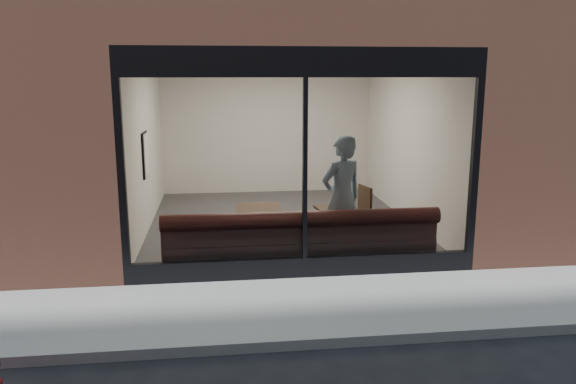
{
  "coord_description": "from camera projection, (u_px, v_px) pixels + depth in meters",
  "views": [
    {
      "loc": [
        -1.17,
        -5.45,
        2.84
      ],
      "look_at": [
        -0.19,
        2.4,
        1.18
      ],
      "focal_mm": 35.0,
      "sensor_mm": 36.0,
      "label": 1
    }
  ],
  "objects": [
    {
      "name": "kerb_near",
      "position": [
        334.0,
        341.0,
        5.96
      ],
      "size": [
        40.0,
        0.1,
        0.12
      ],
      "primitive_type": "cube",
      "color": "gray",
      "rests_on": "ground"
    },
    {
      "name": "sidewalk_near",
      "position": [
        317.0,
        306.0,
        6.99
      ],
      "size": [
        40.0,
        2.0,
        0.01
      ],
      "primitive_type": "cube",
      "color": "gray",
      "rests_on": "ground"
    },
    {
      "name": "cafe_wall_right",
      "position": [
        409.0,
        140.0,
        10.85
      ],
      "size": [
        0.0,
        6.0,
        6.0
      ],
      "primitive_type": "plane",
      "rotation": [
        1.57,
        0.0,
        -1.57
      ],
      "color": "silver",
      "rests_on": "ground"
    },
    {
      "name": "person",
      "position": [
        342.0,
        198.0,
        8.6
      ],
      "size": [
        0.84,
        0.71,
        1.95
      ],
      "primitive_type": "imported",
      "rotation": [
        0.0,
        0.0,
        3.55
      ],
      "color": "#85A4B7",
      "rests_on": "cafe_floor"
    },
    {
      "name": "cafe_floor",
      "position": [
        281.0,
        223.0,
        10.87
      ],
      "size": [
        6.0,
        6.0,
        0.0
      ],
      "primitive_type": "plane",
      "color": "#2D2D30",
      "rests_on": "ground"
    },
    {
      "name": "cafe_wall_back",
      "position": [
        267.0,
        127.0,
        13.45
      ],
      "size": [
        5.0,
        0.0,
        5.0
      ],
      "primitive_type": "plane",
      "rotation": [
        1.57,
        0.0,
        0.0
      ],
      "color": "silver",
      "rests_on": "ground"
    },
    {
      "name": "storefront_header",
      "position": [
        306.0,
        62.0,
        7.4
      ],
      "size": [
        5.0,
        0.1,
        0.4
      ],
      "primitive_type": "cube",
      "color": "black",
      "rests_on": "host_building_upper"
    },
    {
      "name": "wall_poster",
      "position": [
        146.0,
        155.0,
        9.99
      ],
      "size": [
        0.02,
        0.56,
        0.75
      ],
      "primitive_type": "cube",
      "color": "white",
      "rests_on": "cafe_wall_left"
    },
    {
      "name": "cafe_ceiling",
      "position": [
        281.0,
        55.0,
        10.22
      ],
      "size": [
        6.0,
        6.0,
        0.0
      ],
      "primitive_type": "plane",
      "rotation": [
        3.14,
        0.0,
        0.0
      ],
      "color": "white",
      "rests_on": "host_building_upper"
    },
    {
      "name": "cafe_table_left",
      "position": [
        259.0,
        208.0,
        8.98
      ],
      "size": [
        0.72,
        0.72,
        0.04
      ],
      "primitive_type": "cube",
      "rotation": [
        0.0,
        0.0,
        -0.04
      ],
      "color": "black",
      "rests_on": "cafe_floor"
    },
    {
      "name": "storefront_glass",
      "position": [
        305.0,
        171.0,
        7.66
      ],
      "size": [
        4.8,
        0.0,
        4.8
      ],
      "primitive_type": "plane",
      "rotation": [
        1.57,
        0.0,
        0.0
      ],
      "color": "white",
      "rests_on": "storefront_kick"
    },
    {
      "name": "storefront_kick",
      "position": [
        304.0,
        267.0,
        7.98
      ],
      "size": [
        5.0,
        0.1,
        0.3
      ],
      "primitive_type": "cube",
      "color": "black",
      "rests_on": "ground"
    },
    {
      "name": "ground",
      "position": [
        333.0,
        344.0,
        6.02
      ],
      "size": [
        120.0,
        120.0,
        0.0
      ],
      "primitive_type": "plane",
      "color": "black",
      "rests_on": "ground"
    },
    {
      "name": "host_building_pier_right",
      "position": [
        417.0,
        125.0,
        13.92
      ],
      "size": [
        2.5,
        12.0,
        3.2
      ],
      "primitive_type": "cube",
      "color": "brown",
      "rests_on": "ground"
    },
    {
      "name": "storefront_mullion",
      "position": [
        305.0,
        170.0,
        7.69
      ],
      "size": [
        0.06,
        0.1,
        2.5
      ],
      "primitive_type": "cube",
      "color": "black",
      "rests_on": "storefront_kick"
    },
    {
      "name": "cafe_table_right",
      "position": [
        337.0,
        209.0,
        8.9
      ],
      "size": [
        0.68,
        0.68,
        0.04
      ],
      "primitive_type": "cube",
      "rotation": [
        0.0,
        0.0,
        0.13
      ],
      "color": "black",
      "rests_on": "cafe_floor"
    },
    {
      "name": "banquette",
      "position": [
        300.0,
        253.0,
        8.35
      ],
      "size": [
        4.0,
        0.55,
        0.45
      ],
      "primitive_type": "cube",
      "color": "#3D1816",
      "rests_on": "cafe_floor"
    },
    {
      "name": "cafe_chair_right",
      "position": [
        354.0,
        227.0,
        9.77
      ],
      "size": [
        0.55,
        0.55,
        0.04
      ],
      "primitive_type": "cube",
      "rotation": [
        0.0,
        0.0,
        3.36
      ],
      "color": "black",
      "rests_on": "cafe_floor"
    },
    {
      "name": "host_building_backfill",
      "position": [
        258.0,
        118.0,
        16.37
      ],
      "size": [
        5.0,
        6.0,
        3.2
      ],
      "primitive_type": "cube",
      "color": "brown",
      "rests_on": "ground"
    },
    {
      "name": "cafe_wall_left",
      "position": [
        146.0,
        144.0,
        10.24
      ],
      "size": [
        0.0,
        6.0,
        6.0
      ],
      "primitive_type": "plane",
      "rotation": [
        1.57,
        0.0,
        1.57
      ],
      "color": "silver",
      "rests_on": "ground"
    },
    {
      "name": "host_building_pier_left",
      "position": [
        106.0,
        129.0,
        13.0
      ],
      "size": [
        2.5,
        12.0,
        3.2
      ],
      "primitive_type": "cube",
      "color": "brown",
      "rests_on": "ground"
    }
  ]
}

